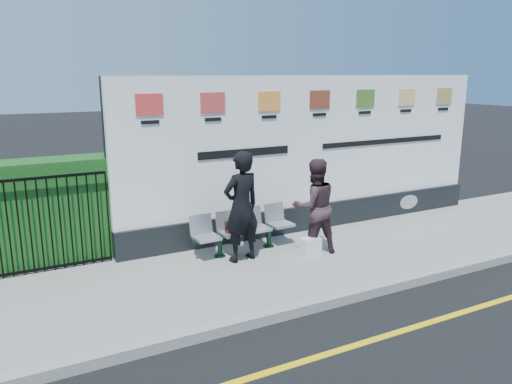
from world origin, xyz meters
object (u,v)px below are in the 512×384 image
(bench, at_px, (245,240))
(woman_left, at_px, (241,207))
(billboard, at_px, (316,164))
(woman_right, at_px, (314,206))

(bench, xyz_separation_m, woman_left, (-0.23, -0.35, 0.72))
(billboard, relative_size, bench, 4.27)
(bench, distance_m, woman_left, 0.83)
(billboard, bearing_deg, bench, -161.32)
(billboard, relative_size, woman_left, 4.34)
(billboard, distance_m, bench, 2.26)
(bench, distance_m, woman_right, 1.34)
(woman_left, bearing_deg, woman_right, 159.25)
(woman_right, bearing_deg, bench, -22.43)
(woman_left, relative_size, woman_right, 1.12)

